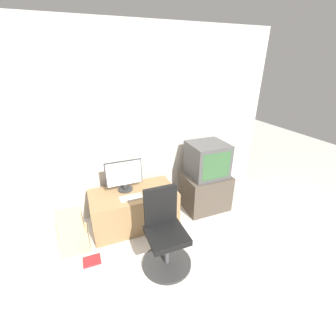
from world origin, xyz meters
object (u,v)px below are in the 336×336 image
object	(u,v)px
mouse	(147,193)
office_chair	(165,236)
crt_tv	(207,160)
keyboard	(131,198)
cardboard_box_lower	(74,241)
book	(92,261)
main_monitor	(124,176)

from	to	relation	value
mouse	office_chair	distance (m)	0.70
crt_tv	office_chair	distance (m)	1.36
keyboard	cardboard_box_lower	bearing A→B (deg)	-172.81
crt_tv	book	distance (m)	2.04
keyboard	cardboard_box_lower	distance (m)	0.86
main_monitor	keyboard	size ratio (longest dim) A/B	1.71
crt_tv	book	bearing A→B (deg)	-164.43
crt_tv	mouse	bearing A→B (deg)	-172.26
book	keyboard	bearing A→B (deg)	30.89
cardboard_box_lower	book	world-z (taller)	cardboard_box_lower
main_monitor	book	xyz separation A→B (m)	(-0.57, -0.59, -0.74)
mouse	book	size ratio (longest dim) A/B	0.32
crt_tv	book	world-z (taller)	crt_tv
keyboard	book	world-z (taller)	keyboard
cardboard_box_lower	book	bearing A→B (deg)	-57.57
office_chair	crt_tv	bearing A→B (deg)	39.36
keyboard	mouse	xyz separation A→B (m)	(0.22, 0.01, 0.01)
keyboard	office_chair	bearing A→B (deg)	-72.05
main_monitor	keyboard	world-z (taller)	main_monitor
keyboard	office_chair	world-z (taller)	office_chair
mouse	crt_tv	world-z (taller)	crt_tv
keyboard	office_chair	size ratio (longest dim) A/B	0.31
main_monitor	crt_tv	world-z (taller)	crt_tv
book	mouse	bearing A→B (deg)	24.21
keyboard	cardboard_box_lower	size ratio (longest dim) A/B	0.86
keyboard	book	distance (m)	0.87
main_monitor	office_chair	size ratio (longest dim) A/B	0.53
main_monitor	keyboard	bearing A→B (deg)	-84.60
crt_tv	cardboard_box_lower	xyz separation A→B (m)	(-1.97, -0.24, -0.67)
mouse	crt_tv	bearing A→B (deg)	7.74
mouse	book	bearing A→B (deg)	-155.79
keyboard	mouse	world-z (taller)	mouse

